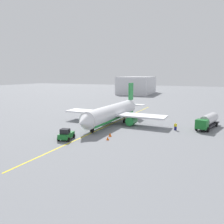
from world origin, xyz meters
The scene contains 9 objects.
ground_plane centered at (0.00, 0.00, 0.00)m, with size 400.00×400.00×0.00m, color slate.
airplane centered at (-0.46, 0.01, 2.75)m, with size 31.35×26.88×9.85m.
fuel_tanker centered at (-4.75, 22.23, 1.73)m, with size 10.90×5.06×3.15m.
pushback_tug centered at (16.60, -2.15, 1.01)m, with size 3.93×2.94×2.20m.
refueling_worker centered at (0.38, 15.77, 0.82)m, with size 0.63×0.62×1.71m.
safety_cone_nose centered at (11.07, 4.58, 0.37)m, with size 0.67×0.67×0.75m, color #F2590F.
safety_cone_wingtip centered at (13.58, 5.24, 0.32)m, with size 0.58×0.58×0.65m, color #F2590F.
distant_hangar centered at (-90.34, -23.09, 5.40)m, with size 32.09×20.74×10.80m.
taxi_line_marking centered at (0.00, 0.00, 0.01)m, with size 64.88×0.30×0.01m, color yellow.
Camera 1 is at (51.21, 23.19, 12.38)m, focal length 36.31 mm.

